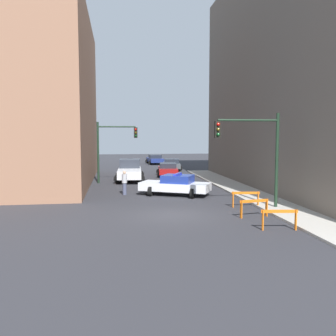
# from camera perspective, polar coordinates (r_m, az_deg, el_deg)

# --- Properties ---
(ground_plane) EXTENTS (120.00, 120.00, 0.00)m
(ground_plane) POSITION_cam_1_polar(r_m,az_deg,el_deg) (19.51, 0.86, -7.16)
(ground_plane) COLOR #2D2D33
(sidewalk_right) EXTENTS (2.40, 44.00, 0.12)m
(sidewalk_right) POSITION_cam_1_polar(r_m,az_deg,el_deg) (21.33, 17.65, -6.17)
(sidewalk_right) COLOR #B2ADA3
(sidewalk_right) RESTS_ON ground_plane
(building_corner_left) EXTENTS (14.00, 20.00, 14.12)m
(building_corner_left) POSITION_cam_1_polar(r_m,az_deg,el_deg) (34.18, -23.71, 9.60)
(building_corner_left) COLOR #93664C
(building_corner_left) RESTS_ON ground_plane
(building_right) EXTENTS (12.00, 28.00, 17.81)m
(building_right) POSITION_cam_1_polar(r_m,az_deg,el_deg) (31.78, 23.72, 13.32)
(building_right) COLOR #6B6056
(building_right) RESTS_ON ground_plane
(traffic_light_near) EXTENTS (3.64, 0.35, 5.20)m
(traffic_light_near) POSITION_cam_1_polar(r_m,az_deg,el_deg) (21.05, 13.40, 3.30)
(traffic_light_near) COLOR black
(traffic_light_near) RESTS_ON sidewalk_right
(traffic_light_far) EXTENTS (3.44, 0.35, 5.20)m
(traffic_light_far) POSITION_cam_1_polar(r_m,az_deg,el_deg) (32.25, -8.68, 3.75)
(traffic_light_far) COLOR black
(traffic_light_far) RESTS_ON ground_plane
(police_car) EXTENTS (5.03, 3.76, 1.52)m
(police_car) POSITION_cam_1_polar(r_m,az_deg,el_deg) (25.52, 1.17, -2.58)
(police_car) COLOR white
(police_car) RESTS_ON ground_plane
(white_truck) EXTENTS (2.83, 5.50, 1.90)m
(white_truck) POSITION_cam_1_polar(r_m,az_deg,el_deg) (33.74, -5.87, -0.40)
(white_truck) COLOR silver
(white_truck) RESTS_ON ground_plane
(parked_car_near) EXTENTS (2.53, 4.45, 1.31)m
(parked_car_near) POSITION_cam_1_polar(r_m,az_deg,el_deg) (37.31, -0.03, -0.20)
(parked_car_near) COLOR maroon
(parked_car_near) RESTS_ON ground_plane
(parked_car_mid) EXTENTS (2.54, 4.45, 1.31)m
(parked_car_mid) POSITION_cam_1_polar(r_m,az_deg,el_deg) (43.50, 0.56, 0.57)
(parked_car_mid) COLOR #474C51
(parked_car_mid) RESTS_ON ground_plane
(parked_car_far) EXTENTS (2.48, 4.42, 1.31)m
(parked_car_far) POSITION_cam_1_polar(r_m,az_deg,el_deg) (52.43, -2.01, 1.35)
(parked_car_far) COLOR navy
(parked_car_far) RESTS_ON ground_plane
(pedestrian_crossing) EXTENTS (0.44, 0.44, 1.66)m
(pedestrian_crossing) POSITION_cam_1_polar(r_m,az_deg,el_deg) (25.90, -6.65, -2.19)
(pedestrian_crossing) COLOR #474C66
(pedestrian_crossing) RESTS_ON ground_plane
(barrier_front) EXTENTS (1.59, 0.35, 0.90)m
(barrier_front) POSITION_cam_1_polar(r_m,az_deg,el_deg) (17.07, 16.61, -7.05)
(barrier_front) COLOR orange
(barrier_front) RESTS_ON ground_plane
(barrier_mid) EXTENTS (1.59, 0.41, 0.90)m
(barrier_mid) POSITION_cam_1_polar(r_m,az_deg,el_deg) (19.33, 12.98, -5.54)
(barrier_mid) COLOR orange
(barrier_mid) RESTS_ON ground_plane
(barrier_back) EXTENTS (1.60, 0.32, 0.90)m
(barrier_back) POSITION_cam_1_polar(r_m,az_deg,el_deg) (21.83, 11.74, -4.29)
(barrier_back) COLOR orange
(barrier_back) RESTS_ON ground_plane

